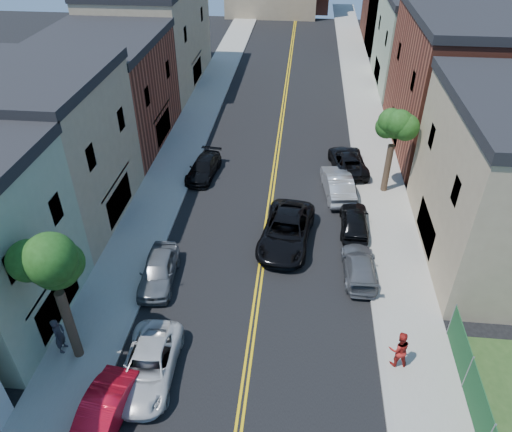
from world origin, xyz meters
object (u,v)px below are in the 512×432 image
(black_car_right, at_px, (355,220))
(dark_car_right_far, at_px, (348,161))
(grey_car_left, at_px, (159,270))
(silver_car_right, at_px, (338,184))
(white_pickup, at_px, (149,366))
(black_car_left, at_px, (204,168))
(pedestrian_left, at_px, (59,335))
(red_sedan, at_px, (101,416))
(grey_car_right, at_px, (359,266))
(black_suv_lane, at_px, (286,231))
(pedestrian_right, at_px, (399,349))

(black_car_right, distance_m, dark_car_right_far, 7.67)
(grey_car_left, distance_m, silver_car_right, 14.16)
(white_pickup, relative_size, black_car_left, 1.11)
(black_car_left, distance_m, black_car_right, 12.13)
(grey_car_left, height_order, pedestrian_left, pedestrian_left)
(red_sedan, xyz_separation_m, grey_car_right, (11.00, 10.28, -0.09))
(silver_car_right, bearing_deg, black_car_left, -17.03)
(red_sedan, bearing_deg, black_car_right, 59.10)
(silver_car_right, relative_size, black_suv_lane, 0.81)
(pedestrian_right, bearing_deg, white_pickup, 3.25)
(white_pickup, relative_size, dark_car_right_far, 0.96)
(black_car_left, distance_m, silver_car_right, 9.93)
(red_sedan, distance_m, grey_car_left, 8.71)
(grey_car_left, distance_m, pedestrian_right, 13.04)
(red_sedan, relative_size, black_car_left, 0.97)
(dark_car_right_far, height_order, pedestrian_left, pedestrian_left)
(dark_car_right_far, distance_m, black_suv_lane, 10.30)
(grey_car_left, height_order, black_car_left, grey_car_left)
(black_car_right, bearing_deg, pedestrian_left, 39.51)
(black_car_right, xyz_separation_m, silver_car_right, (-0.91, 4.11, 0.09))
(pedestrian_left, bearing_deg, pedestrian_right, -87.68)
(grey_car_left, height_order, black_suv_lane, black_suv_lane)
(pedestrian_left, relative_size, pedestrian_right, 0.99)
(black_car_left, height_order, black_car_right, black_car_right)
(grey_car_left, xyz_separation_m, pedestrian_right, (12.26, -4.45, 0.37))
(white_pickup, relative_size, silver_car_right, 1.01)
(grey_car_left, relative_size, black_car_right, 1.04)
(red_sedan, bearing_deg, pedestrian_right, 25.38)
(pedestrian_left, distance_m, pedestrian_right, 15.49)
(black_car_left, distance_m, pedestrian_right, 19.96)
(black_car_right, height_order, silver_car_right, silver_car_right)
(red_sedan, xyz_separation_m, grey_car_left, (0.00, 8.71, 0.04))
(silver_car_right, height_order, dark_car_right_far, silver_car_right)
(black_car_left, bearing_deg, black_suv_lane, -41.95)
(grey_car_left, bearing_deg, silver_car_right, 40.71)
(grey_car_left, distance_m, grey_car_right, 11.11)
(dark_car_right_far, height_order, pedestrian_right, pedestrian_right)
(black_car_left, relative_size, pedestrian_left, 2.33)
(red_sedan, distance_m, dark_car_right_far, 24.79)
(black_car_left, xyz_separation_m, grey_car_right, (10.71, -9.95, -0.02))
(white_pickup, distance_m, black_car_left, 17.68)
(grey_car_right, bearing_deg, silver_car_right, -85.43)
(pedestrian_left, bearing_deg, silver_car_right, -41.81)
(red_sedan, height_order, grey_car_left, grey_car_left)
(black_car_left, bearing_deg, black_car_right, -21.18)
(grey_car_left, distance_m, black_car_right, 12.45)
(white_pickup, xyz_separation_m, pedestrian_left, (-4.43, 0.92, 0.43))
(grey_car_right, bearing_deg, dark_car_right_far, -91.64)
(black_car_left, bearing_deg, white_pickup, -80.23)
(black_suv_lane, xyz_separation_m, pedestrian_left, (-10.01, -9.33, 0.26))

